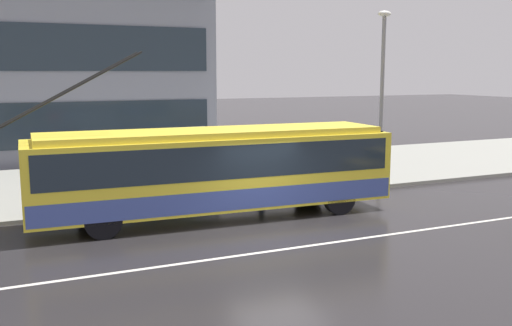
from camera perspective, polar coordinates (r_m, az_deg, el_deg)
name	(u,v)px	position (r m, az deg, el deg)	size (l,w,h in m)	color
ground_plane	(279,236)	(16.42, 2.33, -7.16)	(160.00, 160.00, 0.00)	#272526
sidewalk_slab	(182,178)	(24.84, -7.31, -1.53)	(80.00, 10.00, 0.14)	gray
lane_centre_line	(300,247)	(15.40, 4.35, -8.27)	(72.00, 0.14, 0.01)	silver
trolleybus	(216,169)	(18.13, -3.99, -0.62)	(12.38, 2.99, 5.15)	yellow
bus_shelter	(165,145)	(20.85, -9.01, 1.73)	(3.54, 1.88, 2.39)	gray
pedestrian_at_shelter	(97,150)	(21.61, -15.39, 1.22)	(1.53, 1.53, 2.00)	black
pedestrian_approaching_curb	(260,149)	(20.98, 0.42, 1.41)	(1.18, 1.18, 2.05)	navy
pedestrian_walking_past	(126,154)	(21.28, -12.69, 0.88)	(1.12, 1.12, 1.95)	black
street_lamp	(382,82)	(23.77, 12.35, 7.77)	(0.60, 0.32, 6.80)	gray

